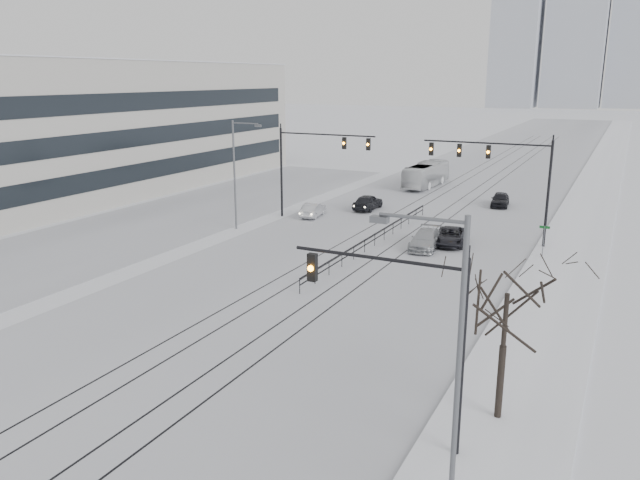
# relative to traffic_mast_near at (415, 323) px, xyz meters

# --- Properties ---
(ground) EXTENTS (500.00, 500.00, 0.00)m
(ground) POSITION_rel_traffic_mast_near_xyz_m (-10.79, -6.00, -4.56)
(ground) COLOR silver
(ground) RESTS_ON ground
(road) EXTENTS (22.00, 260.00, 0.02)m
(road) POSITION_rel_traffic_mast_near_xyz_m (-10.79, 54.00, -4.55)
(road) COLOR silver
(road) RESTS_ON ground
(sidewalk_east) EXTENTS (5.00, 260.00, 0.16)m
(sidewalk_east) POSITION_rel_traffic_mast_near_xyz_m (2.71, 54.00, -4.48)
(sidewalk_east) COLOR white
(sidewalk_east) RESTS_ON ground
(curb) EXTENTS (0.10, 260.00, 0.12)m
(curb) POSITION_rel_traffic_mast_near_xyz_m (0.26, 54.00, -4.50)
(curb) COLOR gray
(curb) RESTS_ON ground
(parking_strip) EXTENTS (14.00, 60.00, 0.03)m
(parking_strip) POSITION_rel_traffic_mast_near_xyz_m (-30.79, 29.00, -4.55)
(parking_strip) COLOR silver
(parking_strip) RESTS_ON ground
(tram_rails) EXTENTS (5.30, 180.00, 0.01)m
(tram_rails) POSITION_rel_traffic_mast_near_xyz_m (-10.79, 34.00, -4.54)
(tram_rails) COLOR black
(tram_rails) RESTS_ON ground
(office_building) EXTENTS (20.20, 62.20, 14.11)m
(office_building) POSITION_rel_traffic_mast_near_xyz_m (-48.76, 29.00, 2.50)
(office_building) COLOR #B8B5AD
(office_building) RESTS_ON ground
(skyline) EXTENTS (96.00, 48.00, 72.00)m
(skyline) POSITION_rel_traffic_mast_near_xyz_m (-5.77, 267.63, 26.08)
(skyline) COLOR #ABB0BC
(skyline) RESTS_ON ground
(traffic_mast_near) EXTENTS (6.10, 0.37, 7.00)m
(traffic_mast_near) POSITION_rel_traffic_mast_near_xyz_m (0.00, 0.00, 0.00)
(traffic_mast_near) COLOR black
(traffic_mast_near) RESTS_ON ground
(traffic_mast_ne) EXTENTS (9.60, 0.37, 8.00)m
(traffic_mast_ne) POSITION_rel_traffic_mast_near_xyz_m (-2.64, 29.00, 1.20)
(traffic_mast_ne) COLOR black
(traffic_mast_ne) RESTS_ON ground
(traffic_mast_nw) EXTENTS (9.10, 0.37, 8.00)m
(traffic_mast_nw) POSITION_rel_traffic_mast_near_xyz_m (-19.31, 30.00, 1.01)
(traffic_mast_nw) COLOR black
(traffic_mast_nw) RESTS_ON ground
(street_light_east) EXTENTS (2.73, 0.25, 9.00)m
(street_light_east) POSITION_rel_traffic_mast_near_xyz_m (1.91, -3.00, 0.65)
(street_light_east) COLOR #595B60
(street_light_east) RESTS_ON ground
(street_light_west) EXTENTS (2.73, 0.25, 9.00)m
(street_light_west) POSITION_rel_traffic_mast_near_xyz_m (-22.99, 24.00, 0.65)
(street_light_west) COLOR #595B60
(street_light_west) RESTS_ON ground
(bare_tree) EXTENTS (4.40, 4.40, 6.10)m
(bare_tree) POSITION_rel_traffic_mast_near_xyz_m (2.41, 3.00, -0.07)
(bare_tree) COLOR black
(bare_tree) RESTS_ON ground
(median_fence) EXTENTS (0.06, 24.00, 1.00)m
(median_fence) POSITION_rel_traffic_mast_near_xyz_m (-10.79, 24.00, -4.04)
(median_fence) COLOR black
(median_fence) RESTS_ON ground
(street_sign) EXTENTS (0.70, 0.06, 2.40)m
(street_sign) POSITION_rel_traffic_mast_near_xyz_m (1.01, 26.00, -2.96)
(street_sign) COLOR #595B60
(street_sign) RESTS_ON ground
(sedan_sb_inner) EXTENTS (1.76, 4.37, 1.49)m
(sedan_sb_inner) POSITION_rel_traffic_mast_near_xyz_m (-16.29, 36.12, -3.82)
(sedan_sb_inner) COLOR black
(sedan_sb_inner) RESTS_ON ground
(sedan_sb_outer) EXTENTS (1.89, 4.00, 1.27)m
(sedan_sb_outer) POSITION_rel_traffic_mast_near_xyz_m (-19.60, 31.01, -3.93)
(sedan_sb_outer) COLOR #B7B9BF
(sedan_sb_outer) RESTS_ON ground
(sedan_nb_front) EXTENTS (2.83, 4.85, 1.27)m
(sedan_nb_front) POSITION_rel_traffic_mast_near_xyz_m (-5.78, 26.99, -3.93)
(sedan_nb_front) COLOR black
(sedan_nb_front) RESTS_ON ground
(sedan_nb_right) EXTENTS (2.40, 4.87, 1.36)m
(sedan_nb_right) POSITION_rel_traffic_mast_near_xyz_m (-7.17, 25.03, -3.88)
(sedan_nb_right) COLOR #A9ACB1
(sedan_nb_right) RESTS_ON ground
(sedan_nb_far) EXTENTS (2.08, 4.19, 1.37)m
(sedan_nb_far) POSITION_rel_traffic_mast_near_xyz_m (-5.21, 43.38, -3.88)
(sedan_nb_far) COLOR black
(sedan_nb_far) RESTS_ON ground
(box_truck) EXTENTS (2.79, 10.10, 2.79)m
(box_truck) POSITION_rel_traffic_mast_near_xyz_m (-15.15, 51.17, -3.17)
(box_truck) COLOR silver
(box_truck) RESTS_ON ground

